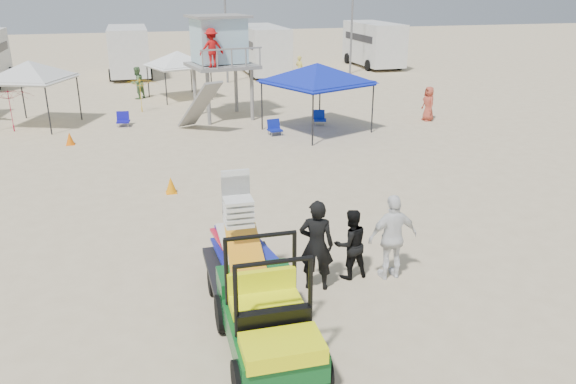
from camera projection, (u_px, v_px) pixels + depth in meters
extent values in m
plane|color=beige|center=(304.00, 307.00, 11.05)|extent=(140.00, 140.00, 0.00)
cube|color=#0C511E|center=(268.00, 326.00, 9.40)|extent=(1.37, 2.71, 0.47)
cube|color=#F8FF0D|center=(267.00, 312.00, 9.30)|extent=(1.24, 0.77, 0.26)
cylinder|color=black|center=(244.00, 382.00, 8.46)|extent=(0.31, 0.69, 0.69)
cube|color=black|center=(242.00, 268.00, 11.51)|extent=(1.42, 2.06, 0.13)
cylinder|color=black|center=(214.00, 282.00, 11.44)|extent=(0.22, 0.54, 0.54)
imported|color=black|center=(316.00, 245.00, 11.44)|extent=(0.83, 0.70, 1.95)
imported|color=black|center=(351.00, 244.00, 11.94)|extent=(0.81, 0.66, 1.56)
imported|color=white|center=(393.00, 237.00, 11.87)|extent=(1.13, 0.51, 1.89)
cylinder|color=gray|center=(203.00, 98.00, 25.07)|extent=(0.17, 0.17, 2.37)
cube|color=gray|center=(222.00, 65.00, 25.83)|extent=(3.31, 3.31, 0.15)
cube|color=#A7CED8|center=(220.00, 40.00, 25.70)|extent=(2.49, 2.26, 1.99)
imported|color=#B20F0F|center=(207.00, 48.00, 24.46)|extent=(1.08, 0.62, 1.67)
cylinder|color=black|center=(289.00, 117.00, 21.98)|extent=(0.06, 0.06, 2.15)
pyramid|color=#1022AF|center=(317.00, 63.00, 23.27)|extent=(4.61, 4.61, 0.80)
cube|color=#1022AF|center=(317.00, 82.00, 23.55)|extent=(4.61, 4.61, 0.18)
pyramid|color=silver|center=(28.00, 60.00, 24.16)|extent=(3.81, 3.81, 0.80)
cube|color=silver|center=(31.00, 79.00, 24.43)|extent=(3.81, 3.81, 0.18)
cylinder|color=black|center=(156.00, 87.00, 29.39)|extent=(0.06, 0.06, 1.83)
pyramid|color=white|center=(177.00, 51.00, 30.31)|extent=(3.51, 3.51, 0.80)
cube|color=white|center=(178.00, 66.00, 30.59)|extent=(3.51, 3.51, 0.18)
imported|color=#AC122E|center=(10.00, 111.00, 23.83)|extent=(2.28, 2.31, 1.84)
imported|color=gold|center=(141.00, 95.00, 27.54)|extent=(2.61, 2.61, 1.68)
cone|color=orange|center=(171.00, 185.00, 17.01)|extent=(0.34, 0.34, 0.50)
cone|color=orange|center=(70.00, 139.00, 22.12)|extent=(0.34, 0.34, 0.50)
cube|color=#110E99|center=(123.00, 122.00, 24.96)|extent=(0.60, 0.57, 0.06)
cube|color=#110E99|center=(123.00, 116.00, 25.11)|extent=(0.56, 0.24, 0.44)
cylinder|color=#B2B2B7|center=(118.00, 126.00, 24.77)|extent=(0.03, 0.03, 0.20)
cube|color=#0D1B92|center=(275.00, 130.00, 23.53)|extent=(0.60, 0.57, 0.06)
cube|color=#0D1B92|center=(273.00, 124.00, 23.67)|extent=(0.56, 0.24, 0.44)
cylinder|color=#B2B2B7|center=(271.00, 134.00, 23.33)|extent=(0.03, 0.03, 0.20)
cube|color=#0E2998|center=(320.00, 120.00, 25.27)|extent=(0.67, 0.65, 0.06)
cube|color=#0E2998|center=(319.00, 114.00, 25.42)|extent=(0.57, 0.34, 0.44)
cylinder|color=#B2B2B7|center=(317.00, 124.00, 25.08)|extent=(0.03, 0.03, 0.20)
cube|color=silver|center=(129.00, 50.00, 38.19)|extent=(2.50, 6.50, 3.00)
cube|color=black|center=(128.00, 43.00, 38.03)|extent=(2.54, 5.20, 0.50)
cylinder|color=black|center=(111.00, 75.00, 36.47)|extent=(0.25, 0.80, 0.80)
cube|color=silver|center=(262.00, 48.00, 39.05)|extent=(2.50, 7.00, 3.00)
cube|color=black|center=(262.00, 42.00, 38.89)|extent=(2.54, 5.60, 0.50)
cylinder|color=black|center=(252.00, 73.00, 37.18)|extent=(0.25, 0.80, 0.80)
cube|color=silver|center=(373.00, 43.00, 42.62)|extent=(2.50, 6.60, 3.00)
cube|color=black|center=(374.00, 37.00, 42.46)|extent=(2.54, 5.28, 0.50)
cylinder|color=black|center=(368.00, 65.00, 40.87)|extent=(0.25, 0.80, 0.80)
cylinder|color=slate|center=(225.00, 18.00, 34.81)|extent=(0.14, 0.14, 8.00)
cylinder|color=slate|center=(352.00, 15.00, 38.38)|extent=(0.14, 0.14, 8.00)
imported|color=#527B4A|center=(137.00, 83.00, 30.78)|extent=(1.07, 1.07, 1.75)
imported|color=#B04532|center=(428.00, 104.00, 25.87)|extent=(0.54, 0.80, 1.58)
imported|color=gold|center=(300.00, 69.00, 36.33)|extent=(0.67, 0.72, 1.64)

